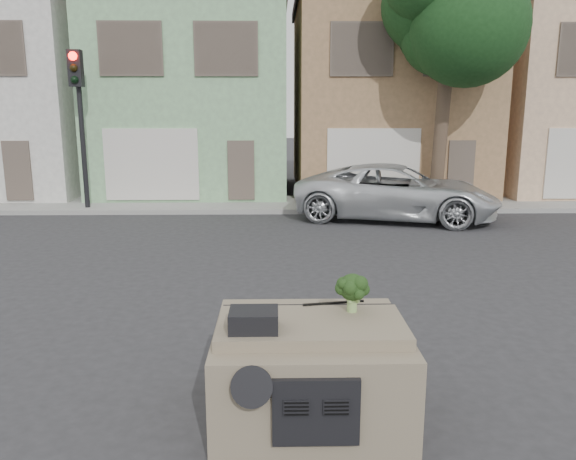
{
  "coord_description": "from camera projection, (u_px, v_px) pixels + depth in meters",
  "views": [
    {
      "loc": [
        -0.35,
        -8.55,
        3.23
      ],
      "look_at": [
        -0.16,
        0.5,
        1.3
      ],
      "focal_mm": 35.0,
      "sensor_mm": 36.0,
      "label": 1
    }
  ],
  "objects": [
    {
      "name": "townhouse_white",
      "position": [
        7.0,
        97.0,
        22.21
      ],
      "size": [
        7.2,
        8.2,
        7.55
      ],
      "primitive_type": "cube",
      "color": "silver",
      "rests_on": "ground"
    },
    {
      "name": "townhouse_beige",
      "position": [
        569.0,
        97.0,
        22.67
      ],
      "size": [
        7.2,
        8.2,
        7.55
      ],
      "primitive_type": "cube",
      "color": "#D6AE8A",
      "rests_on": "ground"
    },
    {
      "name": "townhouse_tan",
      "position": [
        384.0,
        97.0,
        22.52
      ],
      "size": [
        7.2,
        8.2,
        7.55
      ],
      "primitive_type": "cube",
      "color": "#99744F",
      "rests_on": "ground"
    },
    {
      "name": "sidewalk",
      "position": [
        287.0,
        204.0,
        19.3
      ],
      "size": [
        40.0,
        3.0,
        0.15
      ],
      "primitive_type": "cube",
      "color": "gray",
      "rests_on": "ground"
    },
    {
      "name": "broccoli",
      "position": [
        352.0,
        292.0,
        5.97
      ],
      "size": [
        0.44,
        0.44,
        0.43
      ],
      "primitive_type": "cube",
      "rotation": [
        0.0,
        0.0,
        1.87
      ],
      "color": "black",
      "rests_on": "car_dashboard"
    },
    {
      "name": "townhouse_mint",
      "position": [
        197.0,
        97.0,
        22.36
      ],
      "size": [
        7.2,
        8.2,
        7.55
      ],
      "primitive_type": "cube",
      "color": "#85B683",
      "rests_on": "ground"
    },
    {
      "name": "car_dashboard",
      "position": [
        310.0,
        366.0,
        5.99
      ],
      "size": [
        2.0,
        1.8,
        1.12
      ],
      "primitive_type": "cube",
      "color": "#7D7059",
      "rests_on": "ground"
    },
    {
      "name": "ground_plane",
      "position": [
        299.0,
        315.0,
        9.04
      ],
      "size": [
        120.0,
        120.0,
        0.0
      ],
      "primitive_type": "plane",
      "color": "#303033",
      "rests_on": "ground"
    },
    {
      "name": "silver_pickup",
      "position": [
        395.0,
        219.0,
        17.02
      ],
      "size": [
        6.52,
        4.3,
        1.67
      ],
      "primitive_type": "imported",
      "rotation": [
        0.0,
        0.0,
        1.29
      ],
      "color": "silver",
      "rests_on": "ground"
    },
    {
      "name": "instrument_hump",
      "position": [
        254.0,
        320.0,
        5.5
      ],
      "size": [
        0.48,
        0.38,
        0.2
      ],
      "primitive_type": "cube",
      "color": "black",
      "rests_on": "car_dashboard"
    },
    {
      "name": "traffic_signal",
      "position": [
        81.0,
        133.0,
        17.67
      ],
      "size": [
        0.4,
        0.4,
        5.1
      ],
      "primitive_type": "cube",
      "color": "black",
      "rests_on": "ground"
    },
    {
      "name": "tree_near",
      "position": [
        444.0,
        78.0,
        17.84
      ],
      "size": [
        4.4,
        4.0,
        8.5
      ],
      "primitive_type": "cube",
      "color": "#173917",
      "rests_on": "ground"
    },
    {
      "name": "wiper_arm",
      "position": [
        333.0,
        303.0,
        6.25
      ],
      "size": [
        0.69,
        0.15,
        0.02
      ],
      "primitive_type": "cube",
      "rotation": [
        0.0,
        0.0,
        0.17
      ],
      "color": "black",
      "rests_on": "car_dashboard"
    }
  ]
}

